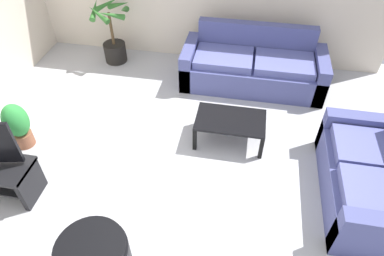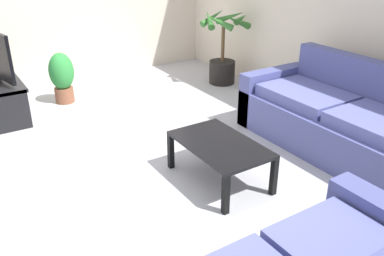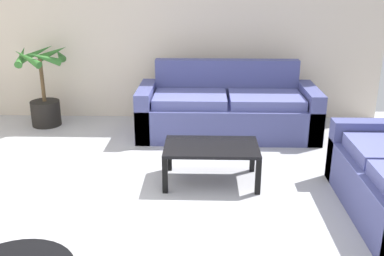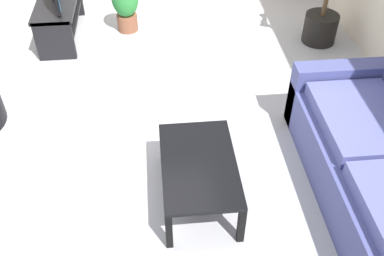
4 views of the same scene
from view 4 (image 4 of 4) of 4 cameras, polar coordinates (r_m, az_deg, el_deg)
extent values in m
plane|color=#B2B2B7|center=(4.04, -12.68, -2.49)|extent=(6.60, 6.60, 0.00)
cube|color=#4C518C|center=(3.65, 23.37, -6.93)|extent=(2.23, 0.90, 0.42)
cube|color=#4C518C|center=(4.25, 18.40, 4.27)|extent=(0.18, 0.90, 0.62)
cube|color=#5D63A4|center=(3.74, 21.03, 1.06)|extent=(0.90, 0.66, 0.12)
cube|color=black|center=(5.52, -16.96, 15.36)|extent=(1.10, 0.45, 0.04)
cube|color=black|center=(5.63, -16.48, 13.21)|extent=(1.02, 0.39, 0.03)
cube|color=black|center=(5.17, -17.22, 10.68)|extent=(0.06, 0.41, 0.47)
cube|color=black|center=(3.30, 0.90, -4.65)|extent=(0.91, 0.56, 0.03)
cube|color=black|center=(3.73, -3.75, -2.13)|extent=(0.05, 0.05, 0.35)
cube|color=black|center=(3.16, -2.98, -13.01)|extent=(0.05, 0.05, 0.35)
cube|color=black|center=(3.76, 4.00, -1.61)|extent=(0.05, 0.05, 0.35)
cube|color=black|center=(3.20, 6.35, -12.23)|extent=(0.05, 0.05, 0.35)
cylinder|color=black|center=(5.52, 16.12, 12.21)|extent=(0.39, 0.39, 0.34)
cylinder|color=brown|center=(5.64, -8.29, 13.30)|extent=(0.25, 0.25, 0.20)
camera|label=1|loc=(3.82, -73.36, 25.70)|focal=31.88mm
camera|label=2|loc=(1.86, -85.09, -28.01)|focal=38.51mm
camera|label=3|loc=(4.43, -62.59, 9.09)|focal=40.95mm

